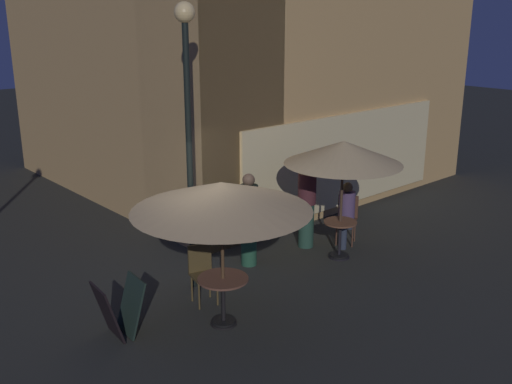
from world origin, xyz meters
TOP-DOWN VIEW (x-y plane):
  - ground_plane at (0.00, 0.00)m, footprint 60.00×60.00m
  - cafe_building at (3.72, 4.06)m, footprint 8.97×9.11m
  - street_lamp_near_corner at (0.06, 0.41)m, footprint 0.32×0.32m
  - menu_sandwich_board at (-1.67, -0.21)m, footprint 0.67×0.61m
  - cafe_table_0 at (2.85, -0.41)m, footprint 0.62×0.62m
  - cafe_table_1 at (-0.36, -0.93)m, footprint 0.75×0.75m
  - patio_umbrella_0 at (2.85, -0.41)m, footprint 2.16×2.16m
  - patio_umbrella_1 at (-0.36, -0.93)m, footprint 2.58×2.58m
  - cafe_chair_0 at (3.56, 0.01)m, footprint 0.55×0.55m
  - cafe_chair_1 at (-0.15, -0.13)m, footprint 0.47×0.47m
  - patron_seated_0 at (3.44, -0.06)m, footprint 0.52×0.46m
  - patron_standing_1 at (2.78, 0.39)m, footprint 0.36×0.36m
  - patron_standing_2 at (1.35, 0.47)m, footprint 0.34×0.34m

SIDE VIEW (x-z plane):
  - ground_plane at x=0.00m, z-range 0.00..0.00m
  - menu_sandwich_board at x=-1.67m, z-range 0.01..0.84m
  - cafe_table_0 at x=2.85m, z-range 0.12..0.84m
  - cafe_table_1 at x=-0.36m, z-range 0.18..0.92m
  - cafe_chair_1 at x=-0.15m, z-range 0.10..1.05m
  - cafe_chair_0 at x=3.56m, z-range 0.10..1.06m
  - patron_seated_0 at x=3.44m, z-range 0.08..1.35m
  - patron_standing_1 at x=2.78m, z-range 0.00..1.70m
  - patron_standing_2 at x=1.35m, z-range 0.01..1.75m
  - patio_umbrella_1 at x=-0.36m, z-range 0.89..3.09m
  - patio_umbrella_0 at x=2.85m, z-range 0.90..3.16m
  - street_lamp_near_corner at x=0.06m, z-range 0.84..5.46m
  - cafe_building at x=3.72m, z-range -0.01..7.96m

